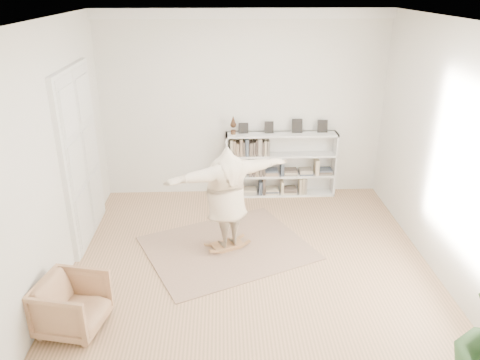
# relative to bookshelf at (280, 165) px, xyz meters

# --- Properties ---
(floor) EXTENTS (6.00, 6.00, 0.00)m
(floor) POSITION_rel_bookshelf_xyz_m (-0.74, -2.82, -0.64)
(floor) COLOR #94724C
(floor) RESTS_ON ground
(room_shell) EXTENTS (6.00, 6.00, 6.00)m
(room_shell) POSITION_rel_bookshelf_xyz_m (-0.74, 0.12, 2.87)
(room_shell) COLOR silver
(room_shell) RESTS_ON floor
(doors) EXTENTS (0.09, 1.78, 2.92)m
(doors) POSITION_rel_bookshelf_xyz_m (-3.45, -1.52, 0.76)
(doors) COLOR white
(doors) RESTS_ON floor
(bookshelf) EXTENTS (2.20, 0.35, 1.64)m
(bookshelf) POSITION_rel_bookshelf_xyz_m (0.00, 0.00, 0.00)
(bookshelf) COLOR silver
(bookshelf) RESTS_ON floor
(armchair) EXTENTS (0.91, 0.90, 0.70)m
(armchair) POSITION_rel_bookshelf_xyz_m (-3.04, -3.93, -0.29)
(armchair) COLOR tan
(armchair) RESTS_ON floor
(rug) EXTENTS (3.11, 2.86, 0.02)m
(rug) POSITION_rel_bookshelf_xyz_m (-1.10, -2.10, -0.63)
(rug) COLOR tan
(rug) RESTS_ON floor
(rocker_board) EXTENTS (0.57, 0.48, 0.11)m
(rocker_board) POSITION_rel_bookshelf_xyz_m (-1.10, -2.10, -0.57)
(rocker_board) COLOR #98683C
(rocker_board) RESTS_ON rug
(person) EXTENTS (2.11, 1.37, 1.68)m
(person) POSITION_rel_bookshelf_xyz_m (-1.10, -2.10, 0.33)
(person) COLOR beige
(person) RESTS_ON rocker_board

